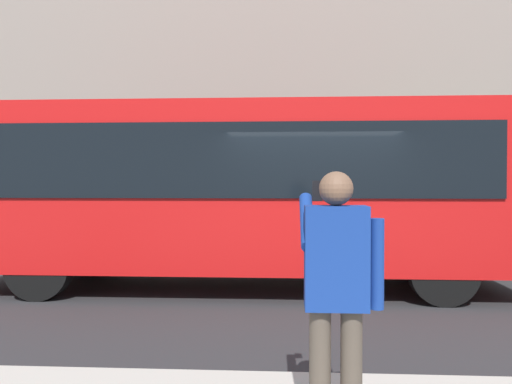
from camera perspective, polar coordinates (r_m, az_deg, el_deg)
ground_plane at (r=8.05m, az=6.30°, el=-11.69°), size 60.00×60.00×0.00m
building_facade_far at (r=15.23m, az=5.04°, el=17.12°), size 28.00×1.55×12.00m
red_bus at (r=8.56m, az=-1.64°, el=0.45°), size 9.05×2.54×3.08m
pedestrian_photographer at (r=3.35m, az=9.02°, el=-9.93°), size 0.53×0.52×1.70m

